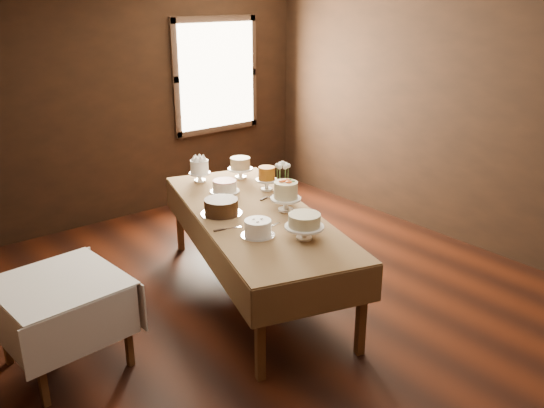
{
  "coord_description": "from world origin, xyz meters",
  "views": [
    {
      "loc": [
        -2.8,
        -3.29,
        2.62
      ],
      "look_at": [
        0.0,
        0.2,
        0.95
      ],
      "focal_mm": 37.9,
      "sensor_mm": 36.0,
      "label": 1
    }
  ],
  "objects": [
    {
      "name": "wall_right",
      "position": [
        2.5,
        0.0,
        1.4
      ],
      "size": [
        0.02,
        6.0,
        2.8
      ],
      "primitive_type": "cube",
      "color": "black",
      "rests_on": "ground"
    },
    {
      "name": "cake_server_e",
      "position": [
        -0.34,
        0.29,
        0.8
      ],
      "size": [
        0.24,
        0.08,
        0.01
      ],
      "primitive_type": "cube",
      "rotation": [
        0.0,
        0.0,
        -0.23
      ],
      "color": "silver",
      "rests_on": "display_table"
    },
    {
      "name": "cake_flowers",
      "position": [
        0.26,
        0.33,
        0.91
      ],
      "size": [
        0.27,
        0.27,
        0.28
      ],
      "color": "white",
      "rests_on": "display_table"
    },
    {
      "name": "cake_caramel",
      "position": [
        0.47,
        0.86,
        0.9
      ],
      "size": [
        0.21,
        0.21,
        0.25
      ],
      "color": "white",
      "rests_on": "display_table"
    },
    {
      "name": "cake_server_c",
      "position": [
        0.02,
        0.77,
        0.8
      ],
      "size": [
        0.15,
        0.22,
        0.01
      ],
      "primitive_type": "cube",
      "rotation": [
        0.0,
        0.0,
        1.03
      ],
      "color": "silver",
      "rests_on": "display_table"
    },
    {
      "name": "floor",
      "position": [
        0.0,
        0.0,
        0.0
      ],
      "size": [
        5.0,
        6.0,
        0.01
      ],
      "primitive_type": "cube",
      "color": "black",
      "rests_on": "ground"
    },
    {
      "name": "cake_meringue",
      "position": [
        0.11,
        1.51,
        0.9
      ],
      "size": [
        0.26,
        0.26,
        0.23
      ],
      "color": "white",
      "rests_on": "display_table"
    },
    {
      "name": "cake_server_d",
      "position": [
        0.4,
        0.7,
        0.8
      ],
      "size": [
        0.24,
        0.08,
        0.01
      ],
      "primitive_type": "cube",
      "rotation": [
        0.0,
        0.0,
        0.22
      ],
      "color": "silver",
      "rests_on": "display_table"
    },
    {
      "name": "window",
      "position": [
        1.3,
        2.94,
        1.6
      ],
      "size": [
        1.1,
        0.05,
        1.3
      ],
      "primitive_type": "cube",
      "color": "#FFEABF",
      "rests_on": "wall_back"
    },
    {
      "name": "cake_cream",
      "position": [
        -0.03,
        -0.24,
        0.89
      ],
      "size": [
        0.31,
        0.31,
        0.22
      ],
      "color": "white",
      "rests_on": "display_table"
    },
    {
      "name": "cake_speckled",
      "position": [
        0.5,
        1.34,
        0.89
      ],
      "size": [
        0.26,
        0.26,
        0.23
      ],
      "color": "white",
      "rests_on": "display_table"
    },
    {
      "name": "side_table",
      "position": [
        -1.72,
        0.46,
        0.61
      ],
      "size": [
        0.89,
        0.89,
        0.69
      ],
      "rotation": [
        0.0,
        0.0,
        0.09
      ],
      "color": "#502E15",
      "rests_on": "ground"
    },
    {
      "name": "cake_server_a",
      "position": [
        -0.04,
        0.12,
        0.8
      ],
      "size": [
        0.24,
        0.08,
        0.01
      ],
      "primitive_type": "cube",
      "rotation": [
        0.0,
        0.0,
        0.22
      ],
      "color": "silver",
      "rests_on": "display_table"
    },
    {
      "name": "flower_bouquet",
      "position": [
        0.41,
        0.56,
        1.06
      ],
      "size": [
        0.14,
        0.14,
        0.2
      ],
      "primitive_type": null,
      "color": "white",
      "rests_on": "flower_vase"
    },
    {
      "name": "cake_swirl",
      "position": [
        -0.28,
        0.03,
        0.86
      ],
      "size": [
        0.28,
        0.28,
        0.14
      ],
      "color": "silver",
      "rests_on": "display_table"
    },
    {
      "name": "cake_chocolate",
      "position": [
        -0.24,
        0.61,
        0.86
      ],
      "size": [
        0.42,
        0.42,
        0.14
      ],
      "color": "silver",
      "rests_on": "display_table"
    },
    {
      "name": "cake_lattice",
      "position": [
        0.12,
        1.08,
        0.84
      ],
      "size": [
        0.32,
        0.32,
        0.11
      ],
      "color": "white",
      "rests_on": "display_table"
    },
    {
      "name": "flower_vase",
      "position": [
        0.41,
        0.56,
        0.87
      ],
      "size": [
        0.2,
        0.2,
        0.15
      ],
      "primitive_type": "imported",
      "rotation": [
        0.0,
        0.0,
        5.71
      ],
      "color": "#2D2823",
      "rests_on": "display_table"
    },
    {
      "name": "wall_back",
      "position": [
        0.0,
        3.0,
        1.4
      ],
      "size": [
        5.0,
        0.02,
        2.8
      ],
      "primitive_type": "cube",
      "color": "black",
      "rests_on": "ground"
    },
    {
      "name": "display_table",
      "position": [
        0.01,
        0.46,
        0.73
      ],
      "size": [
        1.69,
        2.74,
        0.79
      ],
      "rotation": [
        0.0,
        0.0,
        -0.29
      ],
      "color": "#502E15",
      "rests_on": "ground"
    },
    {
      "name": "cake_server_b",
      "position": [
        0.23,
        -0.04,
        0.8
      ],
      "size": [
        0.06,
        0.24,
        0.01
      ],
      "primitive_type": "cube",
      "rotation": [
        0.0,
        0.0,
        -1.74
      ],
      "color": "silver",
      "rests_on": "display_table"
    }
  ]
}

